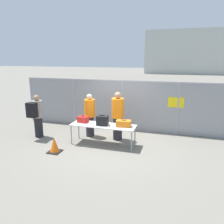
# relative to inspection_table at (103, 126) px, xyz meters

# --- Properties ---
(ground_plane) EXTENTS (120.00, 120.00, 0.00)m
(ground_plane) POSITION_rel_inspection_table_xyz_m (0.21, 0.17, -0.67)
(ground_plane) COLOR slate
(fence_section) EXTENTS (9.05, 0.07, 2.09)m
(fence_section) POSITION_rel_inspection_table_xyz_m (0.22, 1.88, 0.42)
(fence_section) COLOR #9EA0A5
(fence_section) RESTS_ON ground_plane
(inspection_table) EXTENTS (2.28, 0.72, 0.72)m
(inspection_table) POSITION_rel_inspection_table_xyz_m (0.00, 0.00, 0.00)
(inspection_table) COLOR silver
(inspection_table) RESTS_ON ground_plane
(suitcase_red) EXTENTS (0.39, 0.33, 0.24)m
(suitcase_red) POSITION_rel_inspection_table_xyz_m (-0.80, 0.10, 0.16)
(suitcase_red) COLOR red
(suitcase_red) RESTS_ON inspection_table
(suitcase_black) EXTENTS (0.40, 0.31, 0.36)m
(suitcase_black) POSITION_rel_inspection_table_xyz_m (-0.01, -0.02, 0.22)
(suitcase_black) COLOR black
(suitcase_black) RESTS_ON inspection_table
(suitcase_orange) EXTENTS (0.52, 0.35, 0.23)m
(suitcase_orange) POSITION_rel_inspection_table_xyz_m (0.72, 0.05, 0.15)
(suitcase_orange) COLOR orange
(suitcase_orange) RESTS_ON inspection_table
(traveler_hooded) EXTENTS (0.41, 0.63, 1.64)m
(traveler_hooded) POSITION_rel_inspection_table_xyz_m (-2.63, -0.05, 0.23)
(traveler_hooded) COLOR black
(traveler_hooded) RESTS_ON ground_plane
(security_worker_near) EXTENTS (0.44, 0.44, 1.79)m
(security_worker_near) POSITION_rel_inspection_table_xyz_m (0.36, 0.63, 0.25)
(security_worker_near) COLOR #2D2D33
(security_worker_near) RESTS_ON ground_plane
(security_worker_far) EXTENTS (0.41, 0.41, 1.67)m
(security_worker_far) POSITION_rel_inspection_table_xyz_m (-0.77, 0.67, 0.19)
(security_worker_far) COLOR #2D2D33
(security_worker_far) RESTS_ON ground_plane
(utility_trailer) EXTENTS (3.32, 2.23, 0.64)m
(utility_trailer) POSITION_rel_inspection_table_xyz_m (1.96, 3.37, -0.29)
(utility_trailer) COLOR #B2B2B7
(utility_trailer) RESTS_ON ground_plane
(distant_hangar) EXTENTS (15.45, 9.09, 7.95)m
(distant_hangar) POSITION_rel_inspection_table_xyz_m (3.58, 39.96, 3.30)
(distant_hangar) COLOR #B2B7B2
(distant_hangar) RESTS_ON ground_plane
(traffic_cone) EXTENTS (0.40, 0.40, 0.50)m
(traffic_cone) POSITION_rel_inspection_table_xyz_m (-1.29, -1.08, -0.44)
(traffic_cone) COLOR black
(traffic_cone) RESTS_ON ground_plane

